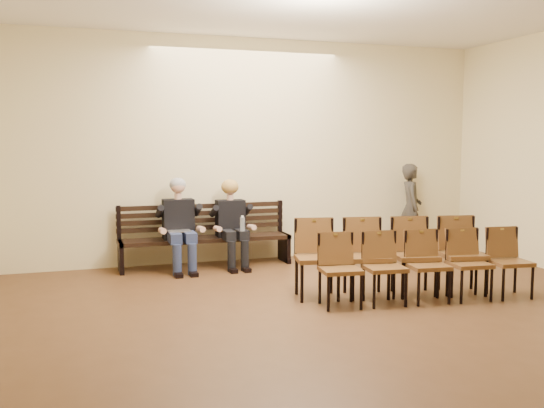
{
  "coord_description": "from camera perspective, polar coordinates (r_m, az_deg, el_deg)",
  "views": [
    {
      "loc": [
        -2.66,
        -4.25,
        1.9
      ],
      "look_at": [
        0.11,
        4.05,
        0.99
      ],
      "focal_mm": 40.0,
      "sensor_mm": 36.0,
      "label": 1
    }
  ],
  "objects": [
    {
      "name": "chair_row_front",
      "position": [
        7.59,
        11.14,
        -4.91
      ],
      "size": [
        2.41,
        0.98,
        0.97
      ],
      "primitive_type": "cube",
      "rotation": [
        0.0,
        0.0,
        -0.2
      ],
      "color": "brown",
      "rests_on": "ground"
    },
    {
      "name": "room_walls",
      "position": [
        5.73,
        9.55,
        12.24
      ],
      "size": [
        8.02,
        10.01,
        3.51
      ],
      "color": "beige",
      "rests_on": "ground"
    },
    {
      "name": "passerby",
      "position": [
        10.6,
        12.95,
        0.24
      ],
      "size": [
        0.61,
        0.74,
        1.74
      ],
      "primitive_type": "imported",
      "rotation": [
        0.0,
        0.0,
        1.22
      ],
      "color": "#35312B",
      "rests_on": "ground"
    },
    {
      "name": "ground",
      "position": [
        5.37,
        13.13,
        -14.96
      ],
      "size": [
        10.0,
        10.0,
        0.0
      ],
      "primitive_type": "plane",
      "color": "#53341C",
      "rests_on": "ground"
    },
    {
      "name": "seated_woman",
      "position": [
        9.17,
        -3.79,
        -2.13
      ],
      "size": [
        0.52,
        0.73,
        1.22
      ],
      "primitive_type": null,
      "color": "black",
      "rests_on": "ground"
    },
    {
      "name": "laptop",
      "position": [
        8.88,
        -8.73,
        -2.72
      ],
      "size": [
        0.34,
        0.28,
        0.24
      ],
      "primitive_type": "cube",
      "rotation": [
        0.0,
        0.0,
        -0.08
      ],
      "color": "silver",
      "rests_on": "bench"
    },
    {
      "name": "bench",
      "position": [
        9.26,
        -6.24,
        -4.49
      ],
      "size": [
        2.6,
        0.9,
        0.45
      ],
      "primitive_type": "cube",
      "color": "black",
      "rests_on": "ground"
    },
    {
      "name": "seated_man",
      "position": [
        8.99,
        -8.69,
        -1.95
      ],
      "size": [
        0.56,
        0.77,
        1.34
      ],
      "primitive_type": null,
      "color": "black",
      "rests_on": "ground"
    },
    {
      "name": "bag",
      "position": [
        9.4,
        6.43,
        -4.94
      ],
      "size": [
        0.38,
        0.29,
        0.25
      ],
      "primitive_type": "cube",
      "rotation": [
        0.0,
        0.0,
        0.16
      ],
      "color": "black",
      "rests_on": "ground"
    },
    {
      "name": "chair_row_back",
      "position": [
        7.42,
        14.45,
        -5.7
      ],
      "size": [
        2.64,
        0.77,
        0.85
      ],
      "primitive_type": "cube",
      "rotation": [
        0.0,
        0.0,
        -0.12
      ],
      "color": "brown",
      "rests_on": "ground"
    },
    {
      "name": "water_bottle",
      "position": [
        8.91,
        -2.8,
        -2.65
      ],
      "size": [
        0.08,
        0.08,
        0.23
      ],
      "primitive_type": "cylinder",
      "rotation": [
        0.0,
        0.0,
        0.1
      ],
      "color": "silver",
      "rests_on": "bench"
    }
  ]
}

